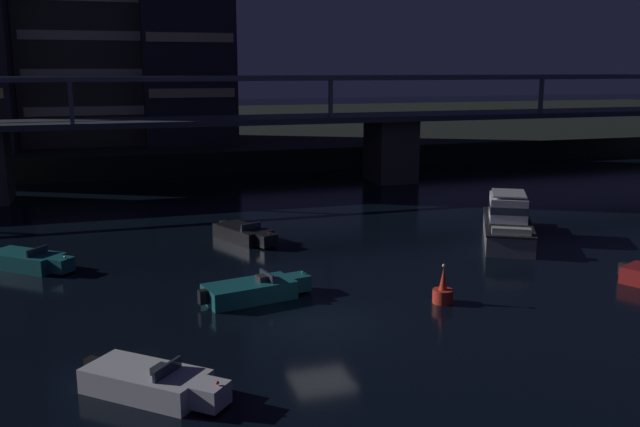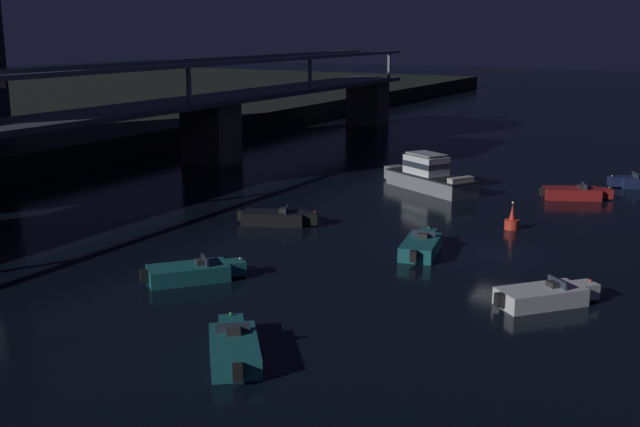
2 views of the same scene
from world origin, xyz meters
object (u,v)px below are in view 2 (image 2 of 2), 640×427
river_bridge (74,137)px  speedboat_near_right (193,272)px  cabin_cruiser_near_left (428,176)px  speedboat_near_center (421,246)px  speedboat_far_center (575,193)px  speedboat_far_left (277,218)px  speedboat_mid_right (545,296)px  channel_buoy (512,222)px  speedboat_far_right (234,348)px

river_bridge → speedboat_near_right: (-11.92, -20.11, -3.96)m
cabin_cruiser_near_left → speedboat_near_right: 26.73m
speedboat_near_center → speedboat_near_right: same height
speedboat_far_center → speedboat_far_left: bearing=138.5°
speedboat_mid_right → speedboat_far_left: 19.67m
speedboat_near_right → channel_buoy: 20.88m
river_bridge → speedboat_far_right: river_bridge is taller
speedboat_near_center → channel_buoy: size_ratio=2.96×
speedboat_near_center → speedboat_far_left: bearing=80.8°
speedboat_near_center → speedboat_far_center: (18.73, -4.54, 0.00)m
cabin_cruiser_near_left → speedboat_mid_right: cabin_cruiser_near_left is taller
speedboat_near_right → river_bridge: bearing=59.3°
speedboat_mid_right → channel_buoy: 13.69m
speedboat_near_center → speedboat_far_left: size_ratio=1.03×
river_bridge → cabin_cruiser_near_left: river_bridge is taller
cabin_cruiser_near_left → speedboat_far_right: 33.73m
speedboat_far_right → speedboat_near_right: bearing=47.2°
river_bridge → channel_buoy: (5.80, -31.16, -3.90)m
speedboat_near_right → speedboat_far_left: bearing=11.6°
cabin_cruiser_near_left → channel_buoy: size_ratio=5.09×
cabin_cruiser_near_left → channel_buoy: bearing=-134.6°
speedboat_mid_right → speedboat_far_right: 14.68m
speedboat_far_left → speedboat_far_right: size_ratio=1.09×
speedboat_far_left → speedboat_far_center: (17.02, -15.06, 0.00)m
river_bridge → speedboat_mid_right: river_bridge is taller
speedboat_near_right → cabin_cruiser_near_left: bearing=-4.3°
river_bridge → cabin_cruiser_near_left: size_ratio=11.82×
channel_buoy → speedboat_far_center: bearing=-8.3°
cabin_cruiser_near_left → speedboat_far_left: size_ratio=1.77×
cabin_cruiser_near_left → speedboat_mid_right: bearing=-146.9°
speedboat_mid_right → speedboat_far_center: size_ratio=0.91×
speedboat_far_center → speedboat_near_right: bearing=156.2°
speedboat_near_center → speedboat_mid_right: 9.40m
speedboat_near_center → speedboat_near_right: (-9.97, 8.13, 0.00)m
speedboat_far_center → speedboat_far_right: bearing=171.2°
cabin_cruiser_near_left → speedboat_far_center: (2.06, -10.66, -0.64)m
speedboat_far_right → speedboat_far_center: bearing=-8.8°
river_bridge → speedboat_near_center: size_ratio=20.30×
speedboat_mid_right → speedboat_far_center: same height
river_bridge → speedboat_far_right: bearing=-124.2°
speedboat_far_left → speedboat_far_right: 20.72m
speedboat_mid_right → speedboat_far_left: same height
river_bridge → speedboat_far_right: 33.28m
speedboat_near_center → speedboat_far_right: 16.68m
speedboat_far_center → channel_buoy: channel_buoy is taller
speedboat_far_center → speedboat_near_center: bearing=166.4°
river_bridge → speedboat_far_center: river_bridge is taller
speedboat_mid_right → speedboat_far_right: same height
speedboat_near_center → speedboat_far_center: size_ratio=1.05×
river_bridge → speedboat_near_right: size_ratio=23.24×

